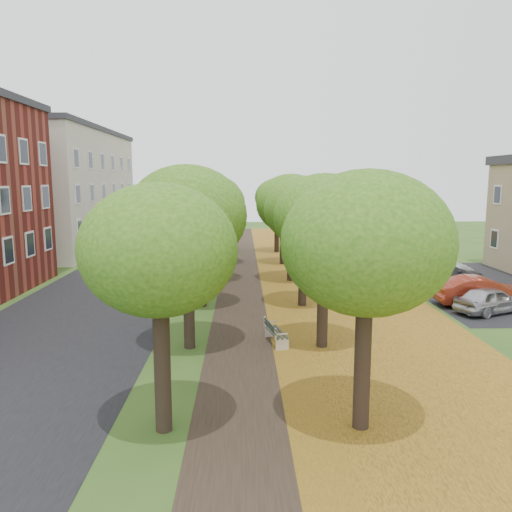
{
  "coord_description": "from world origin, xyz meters",
  "views": [
    {
      "loc": [
        -0.28,
        -11.39,
        6.02
      ],
      "look_at": [
        0.35,
        11.5,
        2.5
      ],
      "focal_mm": 35.0,
      "sensor_mm": 36.0,
      "label": 1
    }
  ],
  "objects": [
    {
      "name": "car_grey",
      "position": [
        11.35,
        16.47,
        0.66
      ],
      "size": [
        4.65,
        2.04,
        1.33
      ],
      "primitive_type": "imported",
      "rotation": [
        0.0,
        0.0,
        1.61
      ],
      "color": "#2E2F33",
      "rests_on": "ground"
    },
    {
      "name": "ground",
      "position": [
        0.0,
        0.0,
        0.0
      ],
      "size": [
        120.0,
        120.0,
        0.0
      ],
      "primitive_type": "plane",
      "color": "#2D4C19",
      "rests_on": "ground"
    },
    {
      "name": "bench",
      "position": [
        0.91,
        6.38,
        0.42
      ],
      "size": [
        0.83,
        1.78,
        0.81
      ],
      "rotation": [
        0.0,
        0.0,
        1.77
      ],
      "color": "#273027",
      "rests_on": "ground"
    },
    {
      "name": "tree_row_west",
      "position": [
        -2.2,
        15.0,
        4.44
      ],
      "size": [
        3.91,
        33.91,
        6.13
      ],
      "color": "black",
      "rests_on": "ground"
    },
    {
      "name": "street_asphalt",
      "position": [
        -7.5,
        15.0,
        0.0
      ],
      "size": [
        8.0,
        70.0,
        0.01
      ],
      "primitive_type": "cube",
      "color": "black",
      "rests_on": "ground"
    },
    {
      "name": "parking_lot",
      "position": [
        13.5,
        16.0,
        0.0
      ],
      "size": [
        9.0,
        16.0,
        0.01
      ],
      "primitive_type": "cube",
      "color": "black",
      "rests_on": "ground"
    },
    {
      "name": "footpath",
      "position": [
        0.0,
        15.0,
        0.0
      ],
      "size": [
        3.2,
        70.0,
        0.01
      ],
      "primitive_type": "cube",
      "color": "black",
      "rests_on": "ground"
    },
    {
      "name": "car_red",
      "position": [
        11.18,
        11.59,
        0.72
      ],
      "size": [
        4.4,
        1.66,
        1.44
      ],
      "primitive_type": "imported",
      "rotation": [
        0.0,
        0.0,
        1.54
      ],
      "color": "maroon",
      "rests_on": "ground"
    },
    {
      "name": "building_cream",
      "position": [
        -17.0,
        33.0,
        5.21
      ],
      "size": [
        10.3,
        20.3,
        10.4
      ],
      "color": "beige",
      "rests_on": "ground"
    },
    {
      "name": "car_silver",
      "position": [
        11.0,
        10.37,
        0.61
      ],
      "size": [
        3.86,
        2.74,
        1.22
      ],
      "primitive_type": "imported",
      "rotation": [
        0.0,
        0.0,
        1.98
      ],
      "color": "#B2B2B7",
      "rests_on": "ground"
    },
    {
      "name": "car_white",
      "position": [
        11.0,
        18.42,
        0.77
      ],
      "size": [
        5.94,
        3.6,
        1.54
      ],
      "primitive_type": "imported",
      "rotation": [
        0.0,
        0.0,
        1.37
      ],
      "color": "silver",
      "rests_on": "ground"
    },
    {
      "name": "tree_row_east",
      "position": [
        2.6,
        15.0,
        4.44
      ],
      "size": [
        3.91,
        33.91,
        6.13
      ],
      "color": "black",
      "rests_on": "ground"
    },
    {
      "name": "leaf_verge",
      "position": [
        5.0,
        15.0,
        0.01
      ],
      "size": [
        7.5,
        70.0,
        0.01
      ],
      "primitive_type": "cube",
      "color": "#AE7720",
      "rests_on": "ground"
    }
  ]
}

